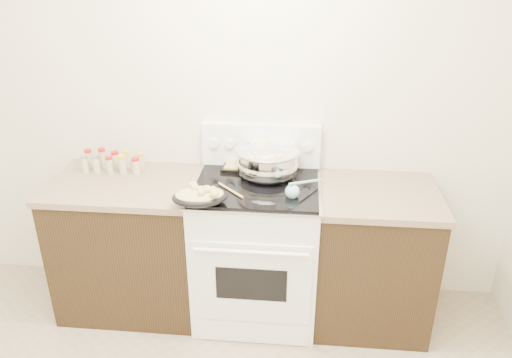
# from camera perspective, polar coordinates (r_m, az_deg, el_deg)

# --- Properties ---
(room_shell) EXTENTS (4.10, 3.60, 2.75)m
(room_shell) POSITION_cam_1_polar(r_m,az_deg,el_deg) (1.52, -18.44, 2.75)
(room_shell) COLOR silver
(room_shell) RESTS_ON ground
(counter_left) EXTENTS (0.93, 0.67, 0.92)m
(counter_left) POSITION_cam_1_polar(r_m,az_deg,el_deg) (3.43, -13.96, -7.18)
(counter_left) COLOR black
(counter_left) RESTS_ON ground
(counter_right) EXTENTS (0.73, 0.67, 0.92)m
(counter_right) POSITION_cam_1_polar(r_m,az_deg,el_deg) (3.28, 13.04, -8.62)
(counter_right) COLOR black
(counter_right) RESTS_ON ground
(kitchen_range) EXTENTS (0.78, 0.73, 1.22)m
(kitchen_range) POSITION_cam_1_polar(r_m,az_deg,el_deg) (3.24, 0.09, -7.79)
(kitchen_range) COLOR white
(kitchen_range) RESTS_ON ground
(mixing_bowl) EXTENTS (0.44, 0.44, 0.23)m
(mixing_bowl) POSITION_cam_1_polar(r_m,az_deg,el_deg) (3.08, 1.33, 1.87)
(mixing_bowl) COLOR silver
(mixing_bowl) RESTS_ON kitchen_range
(roasting_pan) EXTENTS (0.35, 0.28, 0.11)m
(roasting_pan) POSITION_cam_1_polar(r_m,az_deg,el_deg) (2.78, -6.42, -1.91)
(roasting_pan) COLOR black
(roasting_pan) RESTS_ON kitchen_range
(baking_sheet) EXTENTS (0.40, 0.29, 0.06)m
(baking_sheet) POSITION_cam_1_polar(r_m,az_deg,el_deg) (3.24, -0.40, 1.68)
(baking_sheet) COLOR black
(baking_sheet) RESTS_ON kitchen_range
(wooden_spoon) EXTENTS (0.19, 0.19, 0.04)m
(wooden_spoon) POSITION_cam_1_polar(r_m,az_deg,el_deg) (2.88, -4.02, -1.65)
(wooden_spoon) COLOR tan
(wooden_spoon) RESTS_ON kitchen_range
(blue_ladle) EXTENTS (0.21, 0.23, 0.10)m
(blue_ladle) POSITION_cam_1_polar(r_m,az_deg,el_deg) (2.86, 4.34, -1.34)
(blue_ladle) COLOR #81B9C0
(blue_ladle) RESTS_ON kitchen_range
(spice_jars) EXTENTS (0.40, 0.15, 0.13)m
(spice_jars) POSITION_cam_1_polar(r_m,az_deg,el_deg) (3.36, -16.08, 1.91)
(spice_jars) COLOR #BFB28C
(spice_jars) RESTS_ON counter_left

